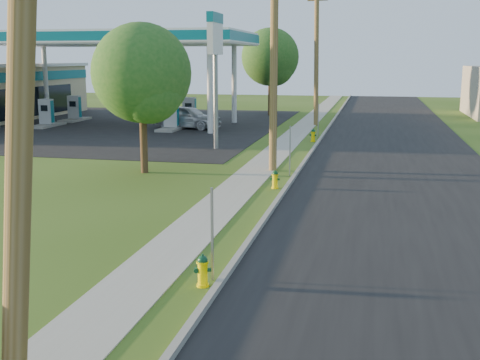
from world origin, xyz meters
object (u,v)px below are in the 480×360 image
utility_pole_far (316,56)px  hydrant_near (203,271)px  utility_pole_near (21,40)px  fuel_pump_ne (171,119)px  tree_lot (271,59)px  fuel_pump_se (190,114)px  car_silver (187,117)px  fuel_pump_sw (75,111)px  price_pylon (215,42)px  fuel_pump_nw (47,116)px  hydrant_far (313,135)px  hydrant_mid (275,179)px  utility_pole_mid (274,50)px  tree_verge (143,77)px

utility_pole_far → hydrant_near: bearing=-88.6°
utility_pole_near → fuel_pump_ne: 32.51m
tree_lot → fuel_pump_se: bearing=-121.2°
fuel_pump_ne → car_silver: 1.30m
utility_pole_far → fuel_pump_sw: bearing=-176.8°
price_pylon → car_silver: size_ratio=1.49×
fuel_pump_nw → fuel_pump_ne: same height
fuel_pump_sw → hydrant_far: (18.64, -7.61, -0.36)m
tree_lot → hydrant_mid: size_ratio=10.40×
hydrant_near → hydrant_mid: (-0.09, 9.73, -0.01)m
utility_pole_mid → fuel_pump_se: 19.65m
price_pylon → car_silver: price_pylon is taller
price_pylon → hydrant_far: price_pylon is taller
fuel_pump_nw → tree_lot: tree_lot is taller
utility_pole_far → fuel_pump_se: size_ratio=2.97×
price_pylon → fuel_pump_ne: bearing=123.7°
utility_pole_mid → utility_pole_near: bearing=-90.0°
hydrant_far → fuel_pump_nw: bearing=169.0°
price_pylon → hydrant_far: 7.90m
utility_pole_near → car_silver: size_ratio=2.07×
fuel_pump_nw → tree_lot: bearing=40.5°
utility_pole_mid → hydrant_near: bearing=-86.7°
hydrant_near → car_silver: 28.65m
fuel_pump_sw → hydrant_mid: size_ratio=4.70×
fuel_pump_nw → car_silver: (9.77, 1.04, 0.06)m
utility_pole_far → price_pylon: bearing=-107.3°
utility_pole_far → hydrant_mid: size_ratio=13.95×
fuel_pump_se → tree_lot: (4.62, 7.64, 3.84)m
utility_pole_mid → hydrant_mid: utility_pole_mid is taller
hydrant_far → car_silver: size_ratio=0.16×
hydrant_far → fuel_pump_ne: bearing=159.5°
fuel_pump_nw → tree_verge: tree_verge is taller
price_pylon → hydrant_mid: (4.56, -8.96, -5.10)m
utility_pole_mid → utility_pole_far: (0.00, 18.00, -0.15)m
fuel_pump_sw → tree_lot: bearing=29.3°
utility_pole_near → utility_pole_far: bearing=90.0°
hydrant_mid → tree_verge: bearing=162.1°
hydrant_near → fuel_pump_se: bearing=107.7°
hydrant_far → utility_pole_far: bearing=94.9°
utility_pole_near → fuel_pump_se: utility_pole_near is taller
fuel_pump_ne → hydrant_mid: size_ratio=4.70×
tree_verge → tree_lot: 26.29m
tree_lot → hydrant_mid: tree_lot is taller
fuel_pump_ne → fuel_pump_sw: 9.85m
utility_pole_near → fuel_pump_nw: size_ratio=2.96×
fuel_pump_ne → utility_pole_near: bearing=-74.0°
tree_lot → utility_pole_near: bearing=-84.3°
fuel_pump_sw → utility_pole_far: bearing=3.2°
fuel_pump_ne → hydrant_near: 27.91m
fuel_pump_nw → hydrant_far: bearing=-11.0°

